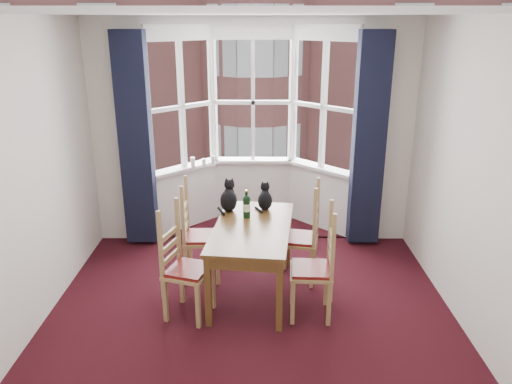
{
  "coord_description": "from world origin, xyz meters",
  "views": [
    {
      "loc": [
        0.07,
        -3.86,
        2.76
      ],
      "look_at": [
        0.05,
        1.05,
        1.05
      ],
      "focal_mm": 35.0,
      "sensor_mm": 36.0,
      "label": 1
    }
  ],
  "objects_px": {
    "chair_left_near": "(180,270)",
    "chair_right_near": "(321,271)",
    "candle_tall": "(193,162)",
    "chair_right_far": "(307,240)",
    "candle_short": "(204,162)",
    "chair_left_far": "(194,238)",
    "wine_bottle": "(247,206)",
    "cat_left": "(229,198)",
    "candle_extra": "(213,161)",
    "cat_right": "(265,199)",
    "dining_table": "(252,234)"
  },
  "relations": [
    {
      "from": "chair_right_near",
      "to": "cat_left",
      "type": "xyz_separation_m",
      "value": [
        -0.92,
        0.88,
        0.42
      ]
    },
    {
      "from": "chair_right_near",
      "to": "cat_right",
      "type": "height_order",
      "value": "cat_right"
    },
    {
      "from": "chair_left_far",
      "to": "candle_tall",
      "type": "bearing_deg",
      "value": 96.96
    },
    {
      "from": "chair_left_far",
      "to": "wine_bottle",
      "type": "height_order",
      "value": "wine_bottle"
    },
    {
      "from": "chair_right_near",
      "to": "chair_left_near",
      "type": "bearing_deg",
      "value": 179.13
    },
    {
      "from": "wine_bottle",
      "to": "candle_tall",
      "type": "distance_m",
      "value": 1.71
    },
    {
      "from": "candle_tall",
      "to": "candle_extra",
      "type": "distance_m",
      "value": 0.27
    },
    {
      "from": "candle_tall",
      "to": "candle_short",
      "type": "xyz_separation_m",
      "value": [
        0.15,
        0.03,
        -0.01
      ]
    },
    {
      "from": "chair_right_far",
      "to": "candle_tall",
      "type": "relative_size",
      "value": 6.99
    },
    {
      "from": "chair_right_far",
      "to": "candle_short",
      "type": "xyz_separation_m",
      "value": [
        -1.27,
        1.53,
        0.45
      ]
    },
    {
      "from": "chair_left_near",
      "to": "candle_extra",
      "type": "bearing_deg",
      "value": 86.29
    },
    {
      "from": "chair_right_far",
      "to": "cat_right",
      "type": "relative_size",
      "value": 2.95
    },
    {
      "from": "candle_extra",
      "to": "chair_left_far",
      "type": "bearing_deg",
      "value": -93.53
    },
    {
      "from": "chair_left_far",
      "to": "cat_left",
      "type": "xyz_separation_m",
      "value": [
        0.38,
        0.13,
        0.42
      ]
    },
    {
      "from": "chair_left_near",
      "to": "chair_right_near",
      "type": "relative_size",
      "value": 1.0
    },
    {
      "from": "chair_right_near",
      "to": "wine_bottle",
      "type": "height_order",
      "value": "wine_bottle"
    },
    {
      "from": "chair_left_far",
      "to": "candle_short",
      "type": "bearing_deg",
      "value": 91.19
    },
    {
      "from": "cat_right",
      "to": "candle_extra",
      "type": "bearing_deg",
      "value": 117.2
    },
    {
      "from": "candle_extra",
      "to": "candle_tall",
      "type": "bearing_deg",
      "value": -169.47
    },
    {
      "from": "chair_left_near",
      "to": "chair_left_far",
      "type": "height_order",
      "value": "same"
    },
    {
      "from": "cat_right",
      "to": "chair_right_far",
      "type": "bearing_deg",
      "value": -24.74
    },
    {
      "from": "wine_bottle",
      "to": "candle_tall",
      "type": "height_order",
      "value": "wine_bottle"
    },
    {
      "from": "chair_right_near",
      "to": "chair_left_far",
      "type": "bearing_deg",
      "value": 149.85
    },
    {
      "from": "chair_right_near",
      "to": "chair_right_far",
      "type": "xyz_separation_m",
      "value": [
        -0.07,
        0.71,
        0.0
      ]
    },
    {
      "from": "chair_right_near",
      "to": "candle_short",
      "type": "distance_m",
      "value": 2.64
    },
    {
      "from": "chair_left_near",
      "to": "chair_right_far",
      "type": "height_order",
      "value": "same"
    },
    {
      "from": "chair_right_far",
      "to": "candle_tall",
      "type": "xyz_separation_m",
      "value": [
        -1.41,
        1.5,
        0.46
      ]
    },
    {
      "from": "dining_table",
      "to": "chair_left_far",
      "type": "distance_m",
      "value": 0.75
    },
    {
      "from": "chair_right_far",
      "to": "wine_bottle",
      "type": "distance_m",
      "value": 0.78
    },
    {
      "from": "candle_short",
      "to": "chair_left_far",
      "type": "bearing_deg",
      "value": -88.81
    },
    {
      "from": "chair_right_near",
      "to": "candle_short",
      "type": "height_order",
      "value": "candle_short"
    },
    {
      "from": "cat_right",
      "to": "chair_left_near",
      "type": "bearing_deg",
      "value": -132.87
    },
    {
      "from": "chair_left_far",
      "to": "chair_right_far",
      "type": "height_order",
      "value": "same"
    },
    {
      "from": "candle_tall",
      "to": "chair_left_near",
      "type": "bearing_deg",
      "value": -86.74
    },
    {
      "from": "dining_table",
      "to": "chair_right_far",
      "type": "height_order",
      "value": "chair_right_far"
    },
    {
      "from": "candle_short",
      "to": "cat_left",
      "type": "bearing_deg",
      "value": -73.1
    },
    {
      "from": "chair_right_near",
      "to": "cat_left",
      "type": "height_order",
      "value": "cat_left"
    },
    {
      "from": "chair_left_near",
      "to": "chair_right_far",
      "type": "relative_size",
      "value": 1.0
    },
    {
      "from": "chair_right_near",
      "to": "candle_extra",
      "type": "xyz_separation_m",
      "value": [
        -1.21,
        2.25,
        0.47
      ]
    },
    {
      "from": "chair_left_near",
      "to": "cat_right",
      "type": "relative_size",
      "value": 2.95
    },
    {
      "from": "chair_right_far",
      "to": "wine_bottle",
      "type": "bearing_deg",
      "value": -176.4
    },
    {
      "from": "chair_right_far",
      "to": "candle_tall",
      "type": "distance_m",
      "value": 2.11
    },
    {
      "from": "chair_left_far",
      "to": "candle_tall",
      "type": "xyz_separation_m",
      "value": [
        -0.18,
        1.45,
        0.46
      ]
    },
    {
      "from": "chair_right_far",
      "to": "chair_left_near",
      "type": "bearing_deg",
      "value": -151.99
    },
    {
      "from": "chair_left_far",
      "to": "candle_tall",
      "type": "relative_size",
      "value": 6.99
    },
    {
      "from": "wine_bottle",
      "to": "candle_tall",
      "type": "bearing_deg",
      "value": 116.2
    },
    {
      "from": "chair_right_near",
      "to": "cat_right",
      "type": "xyz_separation_m",
      "value": [
        -0.52,
        0.92,
        0.41
      ]
    },
    {
      "from": "chair_right_far",
      "to": "candle_short",
      "type": "bearing_deg",
      "value": 129.68
    },
    {
      "from": "chair_left_far",
      "to": "wine_bottle",
      "type": "relative_size",
      "value": 2.99
    },
    {
      "from": "candle_extra",
      "to": "chair_right_far",
      "type": "bearing_deg",
      "value": -53.52
    }
  ]
}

